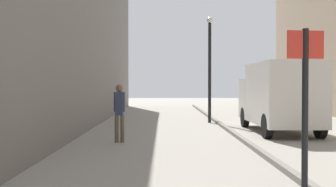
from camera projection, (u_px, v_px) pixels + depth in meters
ground_plane at (188, 137)px, 14.00m from camera, size 80.00×80.00×0.00m
kerb_strip at (236, 135)px, 14.01m from camera, size 0.16×40.00×0.12m
pedestrian_main_foreground at (119, 109)px, 12.62m from camera, size 0.34×0.22×1.72m
delivery_van at (279, 96)px, 15.30m from camera, size 1.93×5.23×2.48m
street_sign_post at (305, 96)px, 6.66m from camera, size 0.60×0.11×2.60m
lamp_post at (210, 62)px, 19.12m from camera, size 0.28×0.28×4.76m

